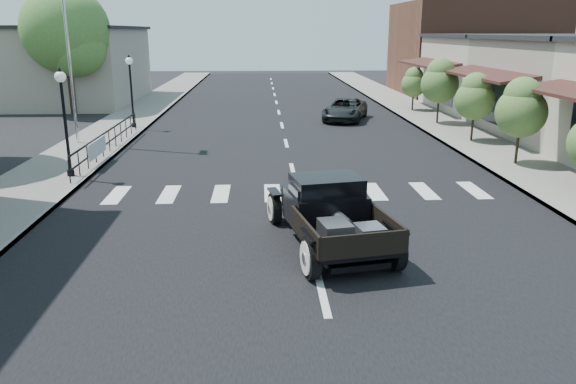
{
  "coord_description": "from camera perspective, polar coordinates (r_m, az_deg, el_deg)",
  "views": [
    {
      "loc": [
        -1.14,
        -12.8,
        4.89
      ],
      "look_at": [
        -0.48,
        0.69,
        1.0
      ],
      "focal_mm": 35.0,
      "sensor_mm": 36.0,
      "label": 1
    }
  ],
  "objects": [
    {
      "name": "far_building_right",
      "position": [
        47.81,
        18.08,
        13.64
      ],
      "size": [
        11.0,
        10.0,
        7.0
      ],
      "primitive_type": "cube",
      "color": "brown",
      "rests_on": "ground"
    },
    {
      "name": "railing",
      "position": [
        23.99,
        -17.72,
        5.13
      ],
      "size": [
        0.08,
        10.0,
        1.0
      ],
      "primitive_type": null,
      "color": "black",
      "rests_on": "sidewalk_left"
    },
    {
      "name": "lamp_post_b",
      "position": [
        20.09,
        -21.69,
        6.54
      ],
      "size": [
        0.36,
        0.36,
        3.61
      ],
      "primitive_type": null,
      "color": "black",
      "rests_on": "sidewalk_left"
    },
    {
      "name": "hotrod_pickup",
      "position": [
        13.08,
        4.18,
        -2.03
      ],
      "size": [
        3.14,
        5.16,
        1.67
      ],
      "primitive_type": null,
      "rotation": [
        0.0,
        0.0,
        0.19
      ],
      "color": "black",
      "rests_on": "ground"
    },
    {
      "name": "road_markings",
      "position": [
        23.34,
        0.05,
        3.98
      ],
      "size": [
        12.0,
        60.0,
        0.06
      ],
      "primitive_type": null,
      "color": "silver",
      "rests_on": "ground"
    },
    {
      "name": "flagpole",
      "position": [
        26.09,
        -21.82,
        17.05
      ],
      "size": [
        0.12,
        0.12,
        11.36
      ],
      "primitive_type": "cylinder",
      "color": "silver",
      "rests_on": "sidewalk_left"
    },
    {
      "name": "sidewalk_left",
      "position": [
        29.15,
        -17.49,
        5.82
      ],
      "size": [
        3.0,
        80.0,
        0.15
      ],
      "primitive_type": "cube",
      "color": "gray",
      "rests_on": "ground"
    },
    {
      "name": "small_tree_b",
      "position": [
        22.24,
        22.49,
        6.54
      ],
      "size": [
        1.83,
        1.83,
        3.04
      ],
      "primitive_type": null,
      "color": "#4A6C31",
      "rests_on": "sidewalk_right"
    },
    {
      "name": "road",
      "position": [
        28.24,
        -0.47,
        6.12
      ],
      "size": [
        14.0,
        80.0,
        0.02
      ],
      "primitive_type": "cube",
      "color": "black",
      "rests_on": "ground"
    },
    {
      "name": "big_tree_far",
      "position": [
        36.62,
        -21.49,
        13.2
      ],
      "size": [
        5.1,
        5.1,
        7.49
      ],
      "primitive_type": null,
      "color": "#477431",
      "rests_on": "ground"
    },
    {
      "name": "lamp_post_c",
      "position": [
        29.66,
        -15.62,
        9.81
      ],
      "size": [
        0.36,
        0.36,
        3.61
      ],
      "primitive_type": null,
      "color": "black",
      "rests_on": "sidewalk_left"
    },
    {
      "name": "small_tree_e",
      "position": [
        35.94,
        12.62,
        10.13
      ],
      "size": [
        1.51,
        1.51,
        2.51
      ],
      "primitive_type": null,
      "color": "#4A6C31",
      "rests_on": "sidewalk_right"
    },
    {
      "name": "small_tree_d",
      "position": [
        31.08,
        15.1,
        9.79
      ],
      "size": [
        1.96,
        1.96,
        3.27
      ],
      "primitive_type": null,
      "color": "#4A6C31",
      "rests_on": "sidewalk_right"
    },
    {
      "name": "sidewalk_right",
      "position": [
        29.81,
        16.18,
        6.14
      ],
      "size": [
        3.0,
        80.0,
        0.15
      ],
      "primitive_type": "cube",
      "color": "gray",
      "rests_on": "ground"
    },
    {
      "name": "ground",
      "position": [
        13.74,
        2.14,
        -4.78
      ],
      "size": [
        120.0,
        120.0,
        0.0
      ],
      "primitive_type": "plane",
      "color": "black",
      "rests_on": "ground"
    },
    {
      "name": "banner",
      "position": [
        22.11,
        -18.75,
        3.63
      ],
      "size": [
        0.04,
        2.2,
        0.6
      ],
      "primitive_type": null,
      "color": "silver",
      "rests_on": "sidewalk_left"
    },
    {
      "name": "second_car",
      "position": [
        32.04,
        5.82,
        8.31
      ],
      "size": [
        3.3,
        4.81,
        1.22
      ],
      "primitive_type": "imported",
      "rotation": [
        0.0,
        0.0,
        -0.32
      ],
      "color": "black",
      "rests_on": "ground"
    },
    {
      "name": "storefront_far",
      "position": [
        38.45,
        22.44,
        10.95
      ],
      "size": [
        10.0,
        9.0,
        4.5
      ],
      "primitive_type": "cube",
      "color": "#B6AF9A",
      "rests_on": "ground"
    },
    {
      "name": "low_building_left",
      "position": [
        43.15,
        -22.04,
        11.76
      ],
      "size": [
        10.0,
        12.0,
        5.0
      ],
      "primitive_type": "cube",
      "color": "#A69B8B",
      "rests_on": "ground"
    },
    {
      "name": "small_tree_c",
      "position": [
        26.38,
        18.37,
        8.09
      ],
      "size": [
        1.73,
        1.73,
        2.89
      ],
      "primitive_type": null,
      "color": "#4A6C31",
      "rests_on": "sidewalk_right"
    }
  ]
}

